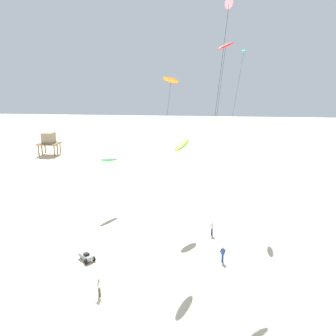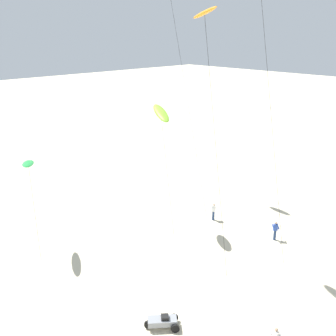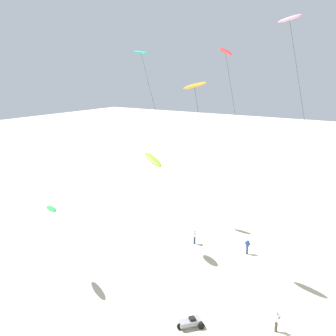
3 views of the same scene
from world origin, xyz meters
TOP-DOWN VIEW (x-y plane):
  - ground_plane at (0.00, 0.00)m, footprint 260.00×260.00m
  - kite_orange at (2.77, 8.68)m, footprint 2.66×5.91m
  - kite_teal at (10.90, 20.64)m, footprint 3.89×10.23m
  - kite_pink at (7.65, 2.13)m, footprint 2.77×7.10m
  - kite_lime at (3.64, 13.92)m, footprint 2.25×4.37m
  - kite_green at (-6.41, 17.78)m, footprint 2.30×3.61m
  - kite_red at (7.88, 8.17)m, footprint 3.18×6.70m
  - kite_flyer_nearest at (7.39, 10.98)m, footprint 0.62×0.60m
  - kite_flyer_middle at (-2.30, -1.46)m, footprint 0.62×0.64m
  - kite_flyer_furthest at (8.31, 5.12)m, footprint 0.72×0.72m
  - beach_buggy at (-5.34, 4.09)m, footprint 1.97×1.83m

SIDE VIEW (x-z plane):
  - ground_plane at x=0.00m, z-range 0.00..0.00m
  - beach_buggy at x=-5.34m, z-range 0.02..0.84m
  - kite_flyer_nearest at x=7.39m, z-range 0.06..1.73m
  - kite_flyer_middle at x=-2.30m, z-range 0.06..1.73m
  - kite_flyer_furthest at x=8.31m, z-range 0.06..1.73m
  - kite_green at x=-6.41m, z-range 3.28..10.79m
  - kite_lime at x=3.64m, z-range 4.68..15.38m
  - kite_orange at x=2.77m, z-range 8.39..26.54m
  - kite_red at x=7.88m, z-range 9.74..30.92m
  - kite_teal at x=10.90m, z-range 10.08..31.38m
  - kite_pink at x=7.65m, z-range 11.00..34.69m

